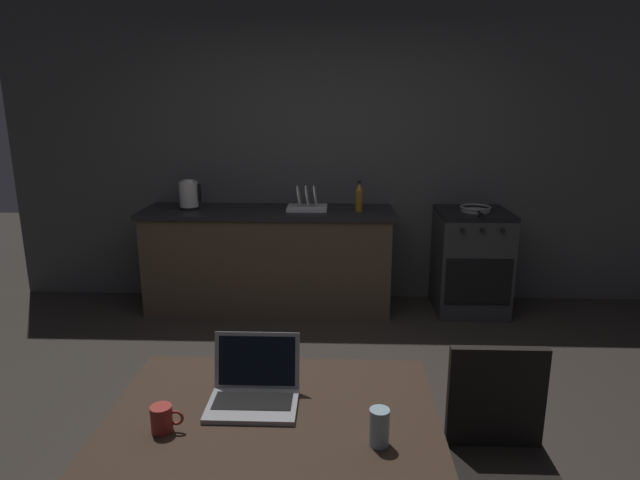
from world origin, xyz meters
name	(u,v)px	position (x,y,z in m)	size (l,w,h in m)	color
ground_plane	(319,437)	(0.00, 0.00, 0.00)	(12.00, 12.00, 0.00)	#2D2823
back_wall	(362,153)	(0.30, 2.30, 1.34)	(6.40, 0.10, 2.68)	#474848
kitchen_counter	(269,259)	(-0.52, 1.95, 0.45)	(2.16, 0.64, 0.89)	#4C3D2D
stove_oven	(471,261)	(1.25, 1.95, 0.45)	(0.60, 0.62, 0.89)	#2D2D30
dining_table	(273,434)	(-0.13, -0.97, 0.67)	(1.16, 0.87, 0.74)	#332319
chair	(500,450)	(0.72, -0.81, 0.51)	(0.40, 0.40, 0.89)	black
laptop	(254,390)	(-0.20, -0.88, 0.79)	(0.32, 0.27, 0.22)	#99999E
electric_kettle	(189,195)	(-1.20, 1.95, 1.01)	(0.19, 0.17, 0.25)	black
bottle	(359,197)	(0.27, 1.90, 1.01)	(0.07, 0.07, 0.26)	#8C601E
frying_pan	(476,209)	(1.25, 1.92, 0.92)	(0.26, 0.43, 0.05)	gray
coffee_mug	(162,419)	(-0.48, -1.07, 0.79)	(0.11, 0.07, 0.09)	#9E2D28
drinking_glass	(379,427)	(0.23, -1.12, 0.80)	(0.07, 0.07, 0.12)	#99B7C6
dish_rack	(307,204)	(-0.18, 1.95, 0.94)	(0.34, 0.26, 0.21)	silver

